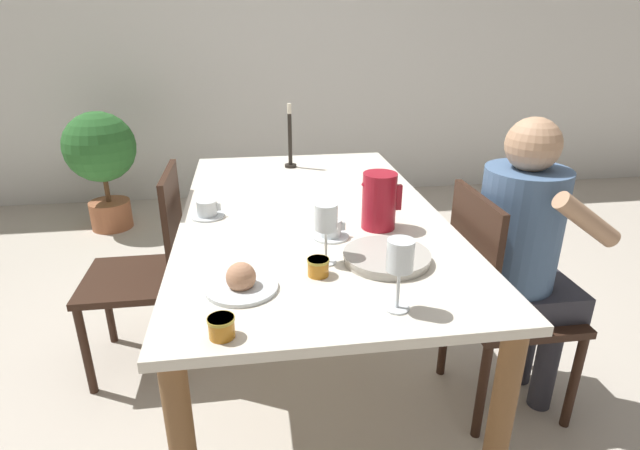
# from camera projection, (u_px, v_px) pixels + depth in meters

# --- Properties ---
(ground_plane) EXTENTS (20.00, 20.00, 0.00)m
(ground_plane) POSITION_uv_depth(u_px,v_px,m) (312.00, 370.00, 2.27)
(ground_plane) COLOR beige
(wall_back) EXTENTS (10.00, 0.06, 2.60)m
(wall_back) POSITION_uv_depth(u_px,v_px,m) (272.00, 43.00, 4.10)
(wall_back) COLOR white
(wall_back) RESTS_ON ground_plane
(dining_table) EXTENTS (1.00, 1.76, 0.78)m
(dining_table) POSITION_uv_depth(u_px,v_px,m) (311.00, 234.00, 2.01)
(dining_table) COLOR silver
(dining_table) RESTS_ON ground_plane
(chair_person_side) EXTENTS (0.42, 0.42, 0.91)m
(chair_person_side) POSITION_uv_depth(u_px,v_px,m) (497.00, 299.00, 1.92)
(chair_person_side) COLOR #331E14
(chair_person_side) RESTS_ON ground_plane
(chair_opposite) EXTENTS (0.42, 0.42, 0.91)m
(chair_opposite) POSITION_uv_depth(u_px,v_px,m) (149.00, 267.00, 2.16)
(chair_opposite) COLOR #331E14
(chair_opposite) RESTS_ON ground_plane
(person_seated) EXTENTS (0.39, 0.41, 1.18)m
(person_seated) POSITION_uv_depth(u_px,v_px,m) (525.00, 246.00, 1.86)
(person_seated) COLOR #33333D
(person_seated) RESTS_ON ground_plane
(red_pitcher) EXTENTS (0.15, 0.12, 0.21)m
(red_pitcher) POSITION_uv_depth(u_px,v_px,m) (379.00, 201.00, 1.79)
(red_pitcher) COLOR #A31423
(red_pitcher) RESTS_ON dining_table
(wine_glass_water) EXTENTS (0.07, 0.07, 0.20)m
(wine_glass_water) POSITION_uv_depth(u_px,v_px,m) (326.00, 220.00, 1.51)
(wine_glass_water) COLOR white
(wine_glass_water) RESTS_ON dining_table
(wine_glass_juice) EXTENTS (0.07, 0.07, 0.20)m
(wine_glass_juice) POSITION_uv_depth(u_px,v_px,m) (400.00, 259.00, 1.26)
(wine_glass_juice) COLOR white
(wine_glass_juice) RESTS_ON dining_table
(teacup_near_person) EXTENTS (0.13, 0.13, 0.07)m
(teacup_near_person) POSITION_uv_depth(u_px,v_px,m) (331.00, 230.00, 1.73)
(teacup_near_person) COLOR silver
(teacup_near_person) RESTS_ON dining_table
(teacup_across) EXTENTS (0.13, 0.13, 0.07)m
(teacup_across) POSITION_uv_depth(u_px,v_px,m) (207.00, 210.00, 1.91)
(teacup_across) COLOR silver
(teacup_across) RESTS_ON dining_table
(serving_tray) EXTENTS (0.27, 0.27, 0.03)m
(serving_tray) POSITION_uv_depth(u_px,v_px,m) (387.00, 257.00, 1.56)
(serving_tray) COLOR #B7B2A8
(serving_tray) RESTS_ON dining_table
(bread_plate) EXTENTS (0.21, 0.21, 0.08)m
(bread_plate) POSITION_uv_depth(u_px,v_px,m) (241.00, 282.00, 1.40)
(bread_plate) COLOR silver
(bread_plate) RESTS_ON dining_table
(jam_jar_amber) EXTENTS (0.07, 0.07, 0.05)m
(jam_jar_amber) POSITION_uv_depth(u_px,v_px,m) (221.00, 326.00, 1.19)
(jam_jar_amber) COLOR #C67A1E
(jam_jar_amber) RESTS_ON dining_table
(jam_jar_red) EXTENTS (0.07, 0.07, 0.05)m
(jam_jar_red) POSITION_uv_depth(u_px,v_px,m) (318.00, 266.00, 1.47)
(jam_jar_red) COLOR #C67A1E
(jam_jar_red) RESTS_ON dining_table
(candlestick_tall) EXTENTS (0.06, 0.06, 0.32)m
(candlestick_tall) POSITION_uv_depth(u_px,v_px,m) (290.00, 143.00, 2.52)
(candlestick_tall) COLOR black
(candlestick_tall) RESTS_ON dining_table
(potted_plant) EXTENTS (0.51, 0.51, 0.88)m
(potted_plant) POSITION_uv_depth(u_px,v_px,m) (101.00, 156.00, 3.62)
(potted_plant) COLOR #A8603D
(potted_plant) RESTS_ON ground_plane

